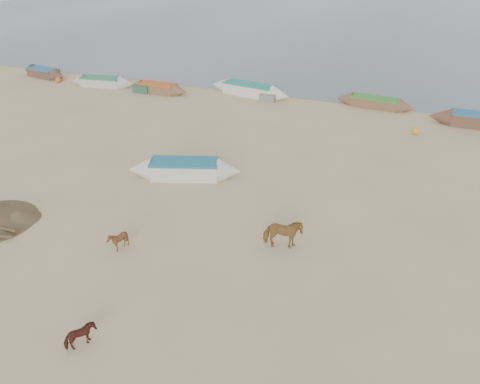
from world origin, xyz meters
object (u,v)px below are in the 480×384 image
(cow_adult, at_px, (283,234))
(calf_right, at_px, (81,337))
(near_canoe, at_px, (185,169))
(calf_front, at_px, (118,240))

(cow_adult, relative_size, calf_right, 1.92)
(cow_adult, relative_size, near_canoe, 0.26)
(cow_adult, bearing_deg, near_canoe, 41.03)
(calf_right, bearing_deg, near_canoe, 19.23)
(cow_adult, relative_size, calf_front, 1.76)
(calf_front, bearing_deg, near_canoe, 151.34)
(cow_adult, height_order, calf_right, cow_adult)
(calf_front, height_order, calf_right, calf_front)
(cow_adult, distance_m, calf_front, 6.49)
(cow_adult, distance_m, calf_right, 8.26)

